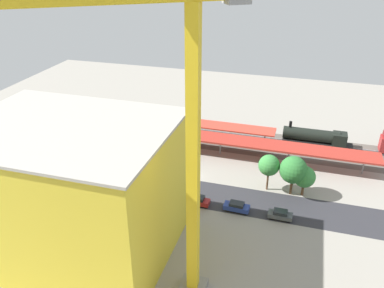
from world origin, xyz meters
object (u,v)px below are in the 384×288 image
object	(u,v)px
platform_canopy_far	(179,121)
street_tree_2	(293,170)
parked_car_0	(280,215)
street_tree_3	(269,165)
parked_car_1	(237,207)
street_tree_0	(145,152)
construction_building	(73,191)
street_tree_4	(304,177)
freight_coach_far	(112,119)
parked_car_2	(197,201)
tower_crane	(182,146)
street_tree_1	(83,143)
parked_car_3	(159,194)
locomotive	(317,138)
platform_canopy_near	(221,139)
box_truck_1	(154,186)
traffic_light	(155,157)
box_truck_0	(72,172)
parked_car_4	(120,188)

from	to	relation	value
platform_canopy_far	street_tree_2	distance (m)	33.53
parked_car_0	street_tree_3	xyz separation A→B (m)	(3.28, -8.76, 4.66)
parked_car_1	street_tree_0	xyz separation A→B (m)	(21.24, -9.00, 3.55)
construction_building	street_tree_4	distance (m)	41.88
freight_coach_far	street_tree_2	xyz separation A→B (m)	(-46.03, 17.50, 2.31)
parked_car_2	tower_crane	size ratio (longest dim) A/B	0.12
street_tree_1	tower_crane	bearing A→B (deg)	137.23
parked_car_3	street_tree_4	distance (m)	27.59
tower_crane	freight_coach_far	bearing A→B (deg)	-54.33
locomotive	parked_car_2	xyz separation A→B (m)	(21.06, 31.33, -1.13)
street_tree_1	street_tree_3	size ratio (longest dim) A/B	1.02
parked_car_2	street_tree_3	world-z (taller)	street_tree_3
parked_car_2	tower_crane	bearing A→B (deg)	100.29
platform_canopy_far	tower_crane	world-z (taller)	tower_crane
construction_building	parked_car_0	bearing A→B (deg)	-152.17
street_tree_2	street_tree_1	bearing A→B (deg)	-0.23
platform_canopy_near	freight_coach_far	distance (m)	29.98
construction_building	street_tree_1	distance (m)	27.79
box_truck_1	street_tree_2	size ratio (longest dim) A/B	1.08
locomotive	freight_coach_far	xyz separation A→B (m)	(50.74, 5.50, 1.08)
parked_car_1	street_tree_2	world-z (taller)	street_tree_2
street_tree_1	construction_building	bearing A→B (deg)	117.89
parked_car_3	traffic_light	xyz separation A→B (m)	(3.73, -8.18, 3.21)
street_tree_0	street_tree_4	xyz separation A→B (m)	(-32.45, 0.50, -0.30)
street_tree_2	street_tree_4	distance (m)	2.54
construction_building	traffic_light	xyz separation A→B (m)	(-3.86, -23.89, -6.17)
box_truck_1	platform_canopy_far	bearing A→B (deg)	-83.41
tower_crane	box_truck_0	size ratio (longest dim) A/B	4.48
box_truck_1	construction_building	bearing A→B (deg)	69.69
street_tree_3	traffic_light	distance (m)	23.09
parked_car_3	tower_crane	distance (m)	32.43
platform_canopy_far	parked_car_3	size ratio (longest dim) A/B	11.23
parked_car_0	parked_car_1	distance (m)	7.75
street_tree_2	street_tree_3	world-z (taller)	street_tree_2
platform_canopy_near	street_tree_2	bearing A→B (deg)	143.75
box_truck_1	street_tree_2	xyz separation A→B (m)	(-25.26, -7.12, 3.63)
locomotive	parked_car_0	bearing A→B (deg)	79.19
construction_building	platform_canopy_near	bearing A→B (deg)	-111.88
parked_car_2	street_tree_4	size ratio (longest dim) A/B	0.76
parked_car_0	parked_car_4	size ratio (longest dim) A/B	0.89
street_tree_4	box_truck_0	bearing A→B (deg)	8.58
street_tree_4	traffic_light	xyz separation A→B (m)	(29.79, 0.28, -0.04)
parked_car_4	street_tree_3	distance (m)	29.11
parked_car_1	street_tree_0	bearing A→B (deg)	-22.96
platform_canopy_far	parked_car_2	bearing A→B (deg)	114.05
parked_car_0	parked_car_1	size ratio (longest dim) A/B	0.91
box_truck_0	street_tree_0	world-z (taller)	street_tree_0
parked_car_1	street_tree_2	xyz separation A→B (m)	(-9.03, -8.24, 4.55)
parked_car_3	street_tree_0	xyz separation A→B (m)	(6.39, -8.96, 3.54)
construction_building	street_tree_4	bearing A→B (deg)	-143.69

